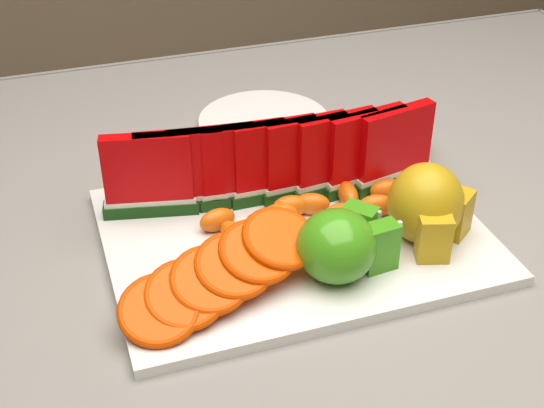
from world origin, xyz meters
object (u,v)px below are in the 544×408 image
at_px(apple_cluster, 342,245).
at_px(side_plate, 264,122).
at_px(pear_cluster, 428,206).
at_px(platter, 294,235).

relative_size(apple_cluster, side_plate, 0.53).
bearing_deg(pear_cluster, side_plate, 103.86).
bearing_deg(apple_cluster, pear_cluster, 13.61).
bearing_deg(pear_cluster, platter, 157.29).
height_order(platter, pear_cluster, pear_cluster).
height_order(apple_cluster, side_plate, apple_cluster).
height_order(pear_cluster, side_plate, pear_cluster).
bearing_deg(apple_cluster, platter, 104.76).
distance_m(platter, side_plate, 0.27).
bearing_deg(platter, side_plate, 79.06).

